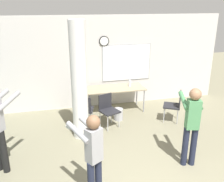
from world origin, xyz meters
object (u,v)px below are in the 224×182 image
(folding_table, at_px, (115,89))
(person_playing_front, at_px, (93,153))
(bottle_on_table, at_px, (130,83))
(chair_mid_room, at_px, (175,104))
(chair_table_left, at_px, (84,109))
(chair_table_front, at_px, (108,108))
(person_playing_side, at_px, (192,121))

(folding_table, bearing_deg, person_playing_front, -109.74)
(bottle_on_table, distance_m, chair_mid_room, 1.50)
(chair_table_left, bearing_deg, chair_mid_room, -6.52)
(folding_table, height_order, chair_table_front, chair_table_front)
(folding_table, bearing_deg, chair_table_front, -114.54)
(chair_table_left, relative_size, chair_mid_room, 1.00)
(folding_table, xyz_separation_m, person_playing_front, (-1.26, -3.51, 0.24))
(person_playing_front, bearing_deg, person_playing_side, 15.08)
(chair_mid_room, height_order, chair_table_front, same)
(chair_table_front, xyz_separation_m, person_playing_front, (-0.83, -2.56, 0.41))
(person_playing_front, distance_m, person_playing_side, 2.10)
(person_playing_front, bearing_deg, folding_table, 70.26)
(chair_table_left, distance_m, person_playing_front, 2.73)
(bottle_on_table, relative_size, chair_table_front, 0.32)
(chair_table_left, bearing_deg, person_playing_side, -49.73)
(folding_table, relative_size, person_playing_front, 1.11)
(folding_table, relative_size, chair_table_front, 2.01)
(bottle_on_table, height_order, person_playing_front, person_playing_front)
(folding_table, height_order, person_playing_side, person_playing_side)
(chair_table_left, xyz_separation_m, person_playing_side, (1.81, -2.14, 0.46))
(folding_table, bearing_deg, chair_table_left, -141.80)
(chair_table_front, relative_size, person_playing_side, 0.53)
(chair_mid_room, height_order, person_playing_side, person_playing_side)
(chair_table_front, bearing_deg, folding_table, 65.46)
(chair_mid_room, distance_m, person_playing_front, 3.61)
(chair_table_front, relative_size, person_playing_front, 0.55)
(bottle_on_table, xyz_separation_m, chair_table_front, (-0.91, -0.97, -0.33))
(bottle_on_table, height_order, person_playing_side, person_playing_side)
(chair_table_left, bearing_deg, person_playing_front, -94.63)
(folding_table, relative_size, bottle_on_table, 6.37)
(bottle_on_table, distance_m, chair_table_front, 1.37)
(folding_table, relative_size, chair_table_left, 2.01)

